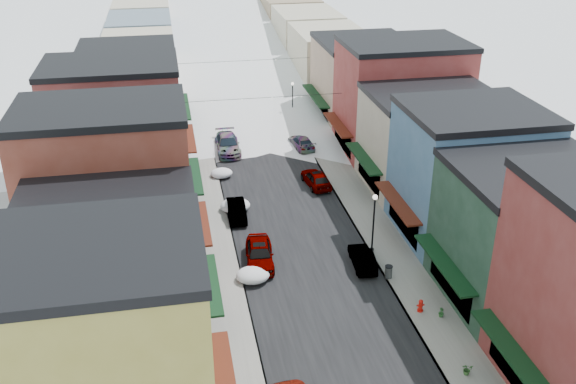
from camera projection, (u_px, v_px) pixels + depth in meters
name	position (u px, v px, depth m)	size (l,w,h in m)	color
road	(240.00, 98.00, 84.21)	(10.00, 160.00, 0.01)	black
sidewalk_left	(189.00, 100.00, 83.06)	(3.20, 160.00, 0.15)	gray
sidewalk_right	(289.00, 95.00, 85.30)	(3.20, 160.00, 0.15)	gray
curb_left	(201.00, 100.00, 83.32)	(0.10, 160.00, 0.15)	slate
curb_right	(278.00, 95.00, 85.04)	(0.10, 160.00, 0.15)	slate
bldg_l_yellow	(101.00, 352.00, 29.96)	(11.30, 8.70, 11.50)	#A6973D
bldg_l_cream	(113.00, 272.00, 37.91)	(11.30, 8.20, 9.50)	beige
bldg_l_brick_near	(109.00, 192.00, 44.25)	(12.30, 8.20, 12.50)	maroon
bldg_l_grayblue	(124.00, 167.00, 52.61)	(11.30, 9.20, 9.00)	gray
bldg_l_brick_far	(116.00, 120.00, 59.96)	(13.30, 9.20, 11.00)	maroon
bldg_l_tan	(130.00, 93.00, 69.19)	(11.30, 11.20, 10.00)	tan
bldg_r_green	(527.00, 235.00, 41.95)	(11.30, 9.20, 9.50)	#1B3929
bldg_r_blue	(468.00, 173.00, 49.69)	(11.30, 9.20, 10.50)	#3B6287
bldg_r_cream	(429.00, 140.00, 58.05)	(12.30, 9.20, 9.00)	#B2A68F
bldg_r_brick_far	(401.00, 97.00, 65.55)	(13.30, 9.20, 11.50)	maroon
bldg_r_tan	(362.00, 80.00, 74.66)	(11.30, 11.20, 9.50)	tan
distant_blocks	(221.00, 31.00, 102.80)	(34.00, 55.00, 8.00)	gray
overhead_cables	(252.00, 77.00, 70.46)	(16.40, 15.04, 0.04)	black
car_silver_sedan	(259.00, 254.00, 47.28)	(2.01, 5.01, 1.71)	gray
car_dark_hatch	(237.00, 210.00, 53.85)	(1.45, 4.17, 1.37)	black
car_silver_wagon	(228.00, 144.00, 67.03)	(2.41, 5.92, 1.72)	gray
car_green_sedan	(362.00, 258.00, 47.07)	(1.42, 4.08, 1.34)	black
car_gray_suv	(316.00, 178.00, 59.51)	(1.82, 4.52, 1.54)	#95979E
car_black_sedan	(301.00, 142.00, 68.00)	(1.89, 4.64, 1.35)	black
car_lane_silver	(230.00, 90.00, 84.98)	(1.67, 4.14, 1.41)	gray
car_lane_white	(245.00, 73.00, 92.50)	(2.48, 5.37, 1.49)	silver
fire_hydrant	(420.00, 306.00, 41.94)	(0.52, 0.39, 0.88)	red
trash_can	(389.00, 272.00, 45.50)	(0.55, 0.55, 0.94)	#545759
streetlamp_near	(374.00, 216.00, 47.83)	(0.39, 0.39, 4.71)	black
streetlamp_far	(292.00, 96.00, 75.54)	(0.36, 0.36, 4.35)	black
planter_near	(467.00, 369.00, 36.59)	(0.59, 0.52, 0.66)	#325E2A
planter_far	(441.00, 312.00, 41.44)	(0.36, 0.36, 0.65)	#2D632E
snow_pile_near	(253.00, 274.00, 45.44)	(2.39, 2.67, 1.01)	white
snow_pile_mid	(235.00, 205.00, 55.10)	(2.59, 2.79, 1.09)	white
snow_pile_far	(222.00, 173.00, 61.47)	(2.09, 2.49, 0.89)	white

